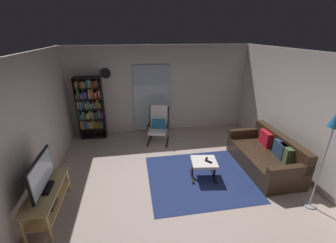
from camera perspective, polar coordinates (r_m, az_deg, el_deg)
The scene contains 16 objects.
ground_plane at distance 4.70m, azimuth 3.09°, elevation -16.37°, with size 7.02×7.02×0.00m, color #B7A197.
wall_back at distance 6.72m, azimuth -2.06°, elevation 8.30°, with size 5.60×0.06×2.60m, color silver.
wall_left at distance 4.34m, azimuth -33.97°, elevation -3.91°, with size 0.06×6.00×2.60m, color silver.
wall_right at distance 5.29m, azimuth 33.31°, elevation 0.52°, with size 0.06×6.00×2.60m, color silver.
glass_door_panel at distance 6.70m, azimuth -4.13°, elevation 5.99°, with size 1.10×0.01×2.00m, color silver.
area_rug at distance 4.96m, azimuth 8.04°, elevation -14.18°, with size 2.17×1.98×0.01m, color navy.
tv_stand at distance 4.39m, azimuth -28.94°, elevation -17.16°, with size 0.45×1.24×0.53m.
television at distance 4.14m, azimuth -30.06°, elevation -11.99°, with size 0.20×0.91×0.59m.
bookshelf_near_tv at distance 6.63m, azimuth -19.57°, elevation 3.66°, with size 0.74×0.30×1.80m.
leather_sofa at distance 5.54m, azimuth 24.13°, elevation -8.25°, with size 0.92×1.85×0.81m.
lounge_armchair at distance 6.17m, azimuth -2.49°, elevation -0.52°, with size 0.71×0.78×1.02m.
ottoman at distance 4.79m, azimuth 9.36°, elevation -10.82°, with size 0.58×0.55×0.41m.
tv_remote at distance 4.80m, azimuth 9.95°, elevation -9.65°, with size 0.04×0.14×0.02m, color black.
cell_phone at distance 4.73m, azimuth 10.61°, elevation -10.27°, with size 0.07×0.14×0.01m, color black.
floor_lamp_by_sofa at distance 4.28m, azimuth 37.13°, elevation -1.56°, with size 0.22×0.22×1.85m.
wall_clock at distance 6.52m, azimuth -15.97°, elevation 11.97°, with size 0.29×0.03×0.29m.
Camera 1 is at (-0.85, -3.56, 2.95)m, focal length 23.39 mm.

